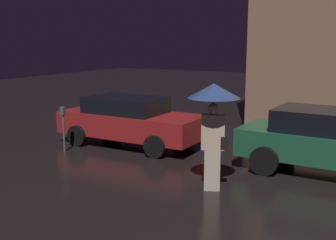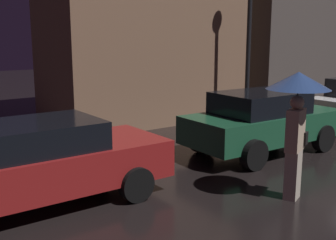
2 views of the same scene
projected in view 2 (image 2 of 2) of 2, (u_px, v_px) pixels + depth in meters
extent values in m
cube|color=#564C47|center=(313.00, 23.00, 18.93)|extent=(9.32, 3.00, 6.66)
cube|color=maroon|center=(42.00, 168.00, 6.96)|extent=(4.25, 1.71, 0.65)
cube|color=black|center=(29.00, 137.00, 6.75)|extent=(2.22, 1.49, 0.46)
cylinder|color=black|center=(92.00, 161.00, 8.45)|extent=(0.61, 0.22, 0.61)
cylinder|color=black|center=(136.00, 184.00, 7.13)|extent=(0.61, 0.22, 0.61)
cube|color=#1E5638|center=(263.00, 126.00, 10.11)|extent=(4.03, 1.83, 0.64)
cube|color=black|center=(260.00, 103.00, 9.91)|extent=(2.12, 1.56, 0.51)
cylinder|color=black|center=(269.00, 126.00, 11.55)|extent=(0.66, 0.22, 0.66)
cylinder|color=black|center=(323.00, 138.00, 10.23)|extent=(0.66, 0.22, 0.66)
cylinder|color=black|center=(201.00, 139.00, 10.12)|extent=(0.66, 0.22, 0.66)
cylinder|color=black|center=(254.00, 155.00, 8.80)|extent=(0.66, 0.22, 0.66)
cylinder|color=black|center=(319.00, 115.00, 13.13)|extent=(0.72, 0.22, 0.72)
cube|color=beige|center=(293.00, 175.00, 7.24)|extent=(0.38, 0.32, 0.86)
cube|color=#D1B293|center=(295.00, 130.00, 7.08)|extent=(0.51, 0.37, 0.72)
sphere|color=tan|center=(297.00, 102.00, 6.99)|extent=(0.23, 0.23, 0.23)
cylinder|color=black|center=(296.00, 114.00, 7.03)|extent=(0.02, 0.02, 0.83)
cone|color=navy|center=(298.00, 81.00, 6.92)|extent=(1.06, 1.06, 0.29)
cube|color=black|center=(304.00, 138.00, 7.27)|extent=(0.19, 0.15, 0.22)
cylinder|color=black|center=(248.00, 52.00, 13.15)|extent=(0.14, 0.14, 4.58)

